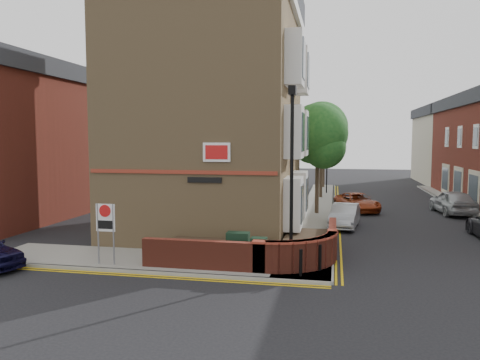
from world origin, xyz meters
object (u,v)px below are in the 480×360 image
object	(u,v)px
lamppost	(292,177)
silver_car_near	(345,216)
utility_cabinet_large	(238,249)
zone_sign	(106,223)

from	to	relation	value
lamppost	silver_car_near	world-z (taller)	lamppost
utility_cabinet_large	silver_car_near	size ratio (longest dim) A/B	0.32
utility_cabinet_large	silver_car_near	world-z (taller)	utility_cabinet_large
utility_cabinet_large	silver_car_near	bearing A→B (deg)	66.19
silver_car_near	lamppost	bearing A→B (deg)	-95.00
lamppost	silver_car_near	size ratio (longest dim) A/B	1.69
silver_car_near	zone_sign	bearing A→B (deg)	-124.12
lamppost	zone_sign	bearing A→B (deg)	-173.93
utility_cabinet_large	zone_sign	distance (m)	4.86
lamppost	silver_car_near	distance (m)	9.56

